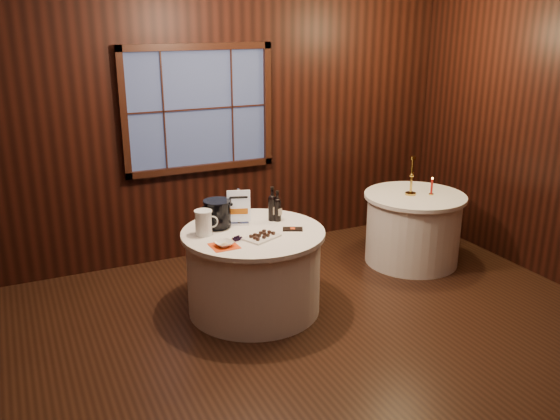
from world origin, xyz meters
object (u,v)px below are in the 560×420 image
side_table (413,228)px  port_bottle_left (272,206)px  brass_candlestick (411,181)px  sign_stand (239,212)px  ice_bucket (218,213)px  cracker_bowl (224,244)px  port_bottle_right (277,208)px  chocolate_box (293,229)px  chocolate_plate (262,236)px  red_candle (432,188)px  grape_bunch (238,239)px  glass_pitcher (204,223)px  main_table (254,270)px

side_table → port_bottle_left: size_ratio=3.34×
brass_candlestick → sign_stand: bearing=-177.0°
ice_bucket → cracker_bowl: 0.47m
port_bottle_right → ice_bucket: port_bottle_right is taller
sign_stand → chocolate_box: 0.52m
chocolate_plate → chocolate_box: bearing=12.0°
brass_candlestick → side_table: bearing=-20.2°
cracker_bowl → red_candle: size_ratio=0.80×
brass_candlestick → red_candle: bearing=-26.2°
sign_stand → brass_candlestick: (2.00, 0.10, 0.04)m
ice_bucket → chocolate_box: size_ratio=1.45×
port_bottle_left → cracker_bowl: size_ratio=2.09×
port_bottle_right → brass_candlestick: (1.64, 0.16, 0.02)m
chocolate_box → brass_candlestick: size_ratio=0.42×
grape_bunch → brass_candlestick: bearing=12.6°
chocolate_box → glass_pitcher: (-0.75, 0.22, 0.11)m
main_table → chocolate_plate: bearing=-91.0°
main_table → glass_pitcher: size_ratio=5.73×
port_bottle_left → chocolate_plate: port_bottle_left is taller
chocolate_plate → brass_candlestick: bearing=14.8°
main_table → cracker_bowl: (-0.36, -0.24, 0.41)m
sign_stand → red_candle: 2.20m
ice_bucket → chocolate_plate: (0.25, -0.41, -0.12)m
side_table → main_table: bearing=-171.5°
brass_candlestick → port_bottle_right: bearing=-174.3°
side_table → chocolate_box: 1.77m
port_bottle_right → cracker_bowl: port_bottle_right is taller
grape_bunch → chocolate_plate: bearing=-9.7°
glass_pitcher → cracker_bowl: 0.34m
port_bottle_right → chocolate_plate: size_ratio=0.82×
chocolate_box → grape_bunch: grape_bunch is taller
port_bottle_left → glass_pitcher: size_ratio=1.45×
cracker_bowl → red_candle: (2.51, 0.46, 0.05)m
sign_stand → cracker_bowl: sign_stand is taller
ice_bucket → red_candle: size_ratio=1.33×
port_bottle_left → chocolate_plate: bearing=-145.3°
red_candle → glass_pitcher: bearing=-177.1°
chocolate_plate → red_candle: red_candle is taller
side_table → sign_stand: (-2.05, -0.09, 0.50)m
chocolate_plate → grape_bunch: chocolate_plate is taller
glass_pitcher → brass_candlestick: 2.38m
brass_candlestick → cracker_bowl: bearing=-166.5°
sign_stand → chocolate_box: size_ratio=1.91×
side_table → brass_candlestick: brass_candlestick is taller
sign_stand → brass_candlestick: 2.00m
side_table → cracker_bowl: (-2.36, -0.54, 0.40)m
sign_stand → port_bottle_left: bearing=14.6°
chocolate_box → cracker_bowl: (-0.69, -0.11, 0.02)m
side_table → sign_stand: bearing=-177.6°
chocolate_box → brass_candlestick: 1.69m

